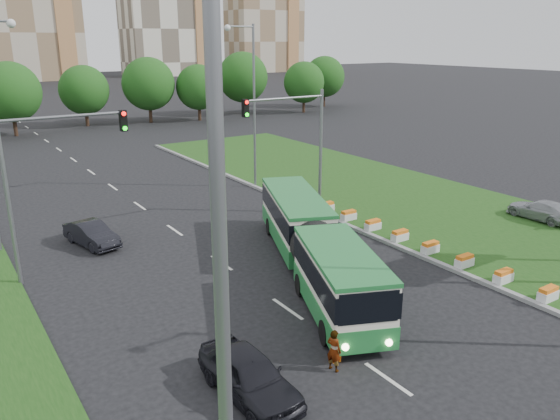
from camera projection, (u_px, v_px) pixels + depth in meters
ground at (342, 292)px, 24.77m from camera, size 360.00×360.00×0.00m
grass_median at (412, 203)px, 37.98m from camera, size 14.00×60.00×0.15m
median_kerb at (334, 220)px, 34.30m from camera, size 0.30×60.00×0.18m
lane_markings at (130, 199)px, 39.07m from camera, size 0.20×100.00×0.01m
flower_planters at (415, 241)px, 29.69m from camera, size 1.10×20.30×0.60m
traffic_mast_median at (300, 134)px, 33.63m from camera, size 5.76×0.32×8.00m
traffic_mast_left at (43, 168)px, 24.82m from camera, size 5.76×0.32×8.00m
street_lamps at (183, 136)px, 29.32m from camera, size 36.00×60.00×12.00m
tree_line at (134, 90)px, 72.37m from camera, size 120.00×8.00×9.00m
midrise_east at (264, 11)px, 185.44m from camera, size 24.00×14.00×40.00m
articulated_bus at (307, 244)px, 26.12m from camera, size 2.44×15.63×2.57m
car_left_near at (249, 375)px, 17.37m from camera, size 1.91×4.43×1.49m
car_left_far at (91, 234)px, 30.15m from camera, size 2.31×4.22×1.32m
car_median at (541, 210)px, 34.03m from camera, size 1.80×4.29×1.24m
pedestrian at (334, 350)px, 18.69m from camera, size 0.51×0.64×1.55m
shopping_trolley at (336, 354)px, 19.37m from camera, size 0.31×0.33×0.53m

